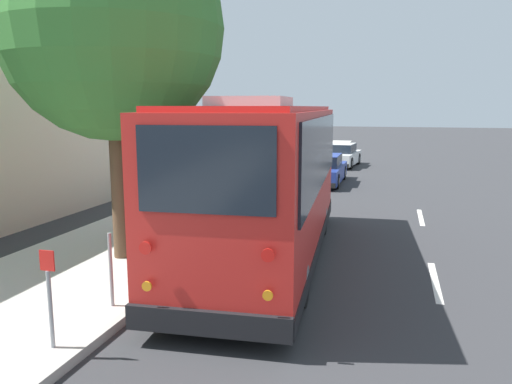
% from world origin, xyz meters
% --- Properties ---
extents(ground_plane, '(160.00, 160.00, 0.00)m').
position_xyz_m(ground_plane, '(0.00, 0.00, 0.00)').
color(ground_plane, '#333335').
extents(sidewalk_slab, '(80.00, 4.06, 0.15)m').
position_xyz_m(sidewalk_slab, '(0.00, 3.59, 0.07)').
color(sidewalk_slab, beige).
rests_on(sidewalk_slab, ground).
extents(curb_strip, '(80.00, 0.14, 0.15)m').
position_xyz_m(curb_strip, '(0.00, 1.49, 0.07)').
color(curb_strip, '#AAA69D').
rests_on(curb_strip, ground).
extents(shuttle_bus, '(9.08, 3.15, 3.57)m').
position_xyz_m(shuttle_bus, '(1.23, 0.14, 1.92)').
color(shuttle_bus, red).
rests_on(shuttle_bus, ground).
extents(parked_sedan_blue, '(4.66, 1.68, 1.30)m').
position_xyz_m(parked_sedan_blue, '(12.93, 0.46, 0.60)').
color(parked_sedan_blue, navy).
rests_on(parked_sedan_blue, ground).
extents(parked_sedan_white, '(4.44, 2.09, 1.31)m').
position_xyz_m(parked_sedan_white, '(19.81, 0.42, 0.61)').
color(parked_sedan_white, silver).
rests_on(parked_sedan_white, ground).
extents(street_tree, '(4.56, 4.56, 7.77)m').
position_xyz_m(street_tree, '(0.31, 3.12, 5.26)').
color(street_tree, brown).
rests_on(street_tree, sidewalk_slab).
extents(sign_post_near, '(0.06, 0.22, 1.37)m').
position_xyz_m(sign_post_near, '(-3.82, 1.84, 0.86)').
color(sign_post_near, gray).
rests_on(sign_post_near, sidewalk_slab).
extents(sign_post_far, '(0.06, 0.06, 1.24)m').
position_xyz_m(sign_post_far, '(-2.32, 1.84, 0.77)').
color(sign_post_far, gray).
rests_on(sign_post_far, sidewalk_slab).
extents(lane_stripe_mid, '(2.40, 0.14, 0.01)m').
position_xyz_m(lane_stripe_mid, '(0.77, -3.42, 0.00)').
color(lane_stripe_mid, silver).
rests_on(lane_stripe_mid, ground).
extents(lane_stripe_ahead, '(2.40, 0.14, 0.01)m').
position_xyz_m(lane_stripe_ahead, '(6.77, -3.42, 0.00)').
color(lane_stripe_ahead, silver).
rests_on(lane_stripe_ahead, ground).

